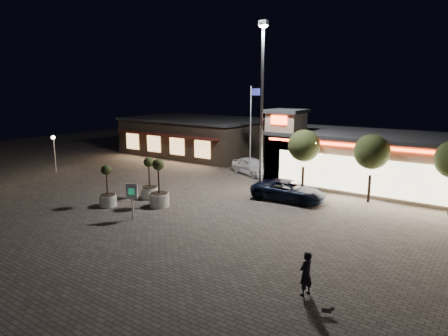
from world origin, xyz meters
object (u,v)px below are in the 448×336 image
Objects in this scene: pickup_truck at (288,191)px; pedestrian at (306,274)px; planter_mid at (108,194)px; planter_left at (150,186)px; white_sedan at (252,166)px; valet_sign at (132,195)px.

pickup_truck is 2.96× the size of pedestrian.
planter_mid is (-9.33, -8.32, 0.15)m from pickup_truck.
planter_left reaches higher than planter_mid.
planter_mid is at bearing -166.66° from white_sedan.
white_sedan is at bearing -126.84° from pedestrian.
valet_sign is (3.41, -0.86, 0.67)m from planter_mid.
white_sedan is 2.62× the size of pedestrian.
white_sedan is 14.95m from valet_sign.
pickup_truck is 13.19m from pedestrian.
pedestrian is at bearing -155.39° from pickup_truck.
white_sedan is at bearing 92.59° from valet_sign.
pickup_truck is 10.95m from valet_sign.
planter_mid is at bearing -85.35° from pedestrian.
white_sedan is 1.53× the size of planter_left.
planter_left is (-14.89, 6.18, 0.05)m from pedestrian.
white_sedan is at bearing 44.24° from pickup_truck.
pickup_truck is at bearing 41.75° from planter_mid.
pickup_truck is 1.73× the size of planter_left.
pedestrian is at bearing -11.35° from planter_mid.
pedestrian is 0.80× the size of valet_sign.
pickup_truck is 1.13× the size of white_sedan.
pickup_truck is 8.73m from white_sedan.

